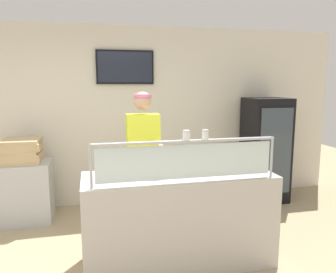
# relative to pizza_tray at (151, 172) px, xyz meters

# --- Properties ---
(ground_plane) EXTENTS (12.00, 12.00, 0.00)m
(ground_plane) POSITION_rel_pizza_tray_xyz_m (0.27, 0.58, -0.97)
(ground_plane) COLOR tan
(ground_plane) RESTS_ON ground
(shop_rear_unit) EXTENTS (6.31, 0.13, 2.70)m
(shop_rear_unit) POSITION_rel_pizza_tray_xyz_m (0.26, 1.90, 0.39)
(shop_rear_unit) COLOR silver
(shop_rear_unit) RESTS_ON ground
(serving_counter) EXTENTS (1.91, 0.67, 0.95)m
(serving_counter) POSITION_rel_pizza_tray_xyz_m (0.27, -0.09, -0.49)
(serving_counter) COLOR #BCB7B2
(serving_counter) RESTS_ON ground
(sneeze_guard) EXTENTS (1.74, 0.06, 0.40)m
(sneeze_guard) POSITION_rel_pizza_tray_xyz_m (0.27, -0.36, 0.24)
(sneeze_guard) COLOR #B2B5BC
(sneeze_guard) RESTS_ON serving_counter
(pizza_tray) EXTENTS (0.50, 0.50, 0.04)m
(pizza_tray) POSITION_rel_pizza_tray_xyz_m (0.00, 0.00, 0.00)
(pizza_tray) COLOR #9EA0A8
(pizza_tray) RESTS_ON serving_counter
(pizza_server) EXTENTS (0.09, 0.28, 0.01)m
(pizza_server) POSITION_rel_pizza_tray_xyz_m (0.03, -0.02, 0.02)
(pizza_server) COLOR #ADAFB7
(pizza_server) RESTS_ON pizza_tray
(parmesan_shaker) EXTENTS (0.07, 0.07, 0.09)m
(parmesan_shaker) POSITION_rel_pizza_tray_xyz_m (0.26, -0.36, 0.42)
(parmesan_shaker) COLOR white
(parmesan_shaker) RESTS_ON sneeze_guard
(pepper_flake_shaker) EXTENTS (0.06, 0.06, 0.09)m
(pepper_flake_shaker) POSITION_rel_pizza_tray_xyz_m (0.44, -0.36, 0.42)
(pepper_flake_shaker) COLOR white
(pepper_flake_shaker) RESTS_ON sneeze_guard
(worker_figure) EXTENTS (0.41, 0.50, 1.76)m
(worker_figure) POSITION_rel_pizza_tray_xyz_m (0.02, 0.59, 0.04)
(worker_figure) COLOR #23232D
(worker_figure) RESTS_ON ground
(drink_fridge) EXTENTS (0.62, 0.61, 1.63)m
(drink_fridge) POSITION_rel_pizza_tray_xyz_m (2.09, 1.46, -0.15)
(drink_fridge) COLOR black
(drink_fridge) RESTS_ON ground
(prep_shelf) EXTENTS (0.70, 0.55, 0.81)m
(prep_shelf) POSITION_rel_pizza_tray_xyz_m (-1.48, 1.41, -0.56)
(prep_shelf) COLOR #B7BABF
(prep_shelf) RESTS_ON ground
(pizza_box_stack) EXTENTS (0.51, 0.49, 0.31)m
(pizza_box_stack) POSITION_rel_pizza_tray_xyz_m (-1.48, 1.41, 0.00)
(pizza_box_stack) COLOR tan
(pizza_box_stack) RESTS_ON prep_shelf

